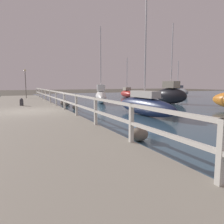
# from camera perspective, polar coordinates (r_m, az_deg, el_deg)

# --- Properties ---
(ground_plane) EXTENTS (120.00, 120.00, 0.00)m
(ground_plane) POSITION_cam_1_polar(r_m,az_deg,el_deg) (13.14, -20.85, -1.32)
(ground_plane) COLOR #4C473D
(dock_walkway) EXTENTS (4.23, 36.00, 0.36)m
(dock_walkway) POSITION_cam_1_polar(r_m,az_deg,el_deg) (13.12, -20.89, -0.55)
(dock_walkway) COLOR gray
(dock_walkway) RESTS_ON ground
(railing) EXTENTS (0.10, 32.50, 1.01)m
(railing) POSITION_cam_1_polar(r_m,az_deg,el_deg) (13.30, -12.36, 3.61)
(railing) COLOR silver
(railing) RESTS_ON dock_walkway
(boulder_water_edge) EXTENTS (0.69, 0.62, 0.52)m
(boulder_water_edge) POSITION_cam_1_polar(r_m,az_deg,el_deg) (18.99, -12.34, 2.32)
(boulder_water_edge) COLOR gray
(boulder_water_edge) RESTS_ON ground
(boulder_mid_strip) EXTENTS (0.43, 0.39, 0.32)m
(boulder_mid_strip) POSITION_cam_1_polar(r_m,az_deg,el_deg) (16.20, -9.61, 1.20)
(boulder_mid_strip) COLOR #666056
(boulder_mid_strip) RESTS_ON ground
(boulder_far_strip) EXTENTS (0.37, 0.33, 0.27)m
(boulder_far_strip) POSITION_cam_1_polar(r_m,az_deg,el_deg) (19.48, -11.45, 2.10)
(boulder_far_strip) COLOR gray
(boulder_far_strip) RESTS_ON ground
(boulder_upstream) EXTENTS (0.61, 0.55, 0.46)m
(boulder_upstream) POSITION_cam_1_polar(r_m,az_deg,el_deg) (7.27, 7.07, -5.77)
(boulder_upstream) COLOR slate
(boulder_upstream) RESTS_ON ground
(mooring_bollard) EXTENTS (0.25, 0.25, 0.52)m
(mooring_bollard) POSITION_cam_1_polar(r_m,az_deg,el_deg) (16.56, -22.57, 2.44)
(mooring_bollard) COLOR #333338
(mooring_bollard) RESTS_ON dock_walkway
(dock_lamp) EXTENTS (0.24, 0.24, 3.06)m
(dock_lamp) POSITION_cam_1_polar(r_m,az_deg,el_deg) (24.96, -21.70, 8.37)
(dock_lamp) COLOR #514C47
(dock_lamp) RESTS_ON dock_walkway
(sailboat_gray) EXTENTS (2.39, 5.80, 5.34)m
(sailboat_gray) POSITION_cam_1_polar(r_m,az_deg,el_deg) (35.67, 16.70, 5.16)
(sailboat_gray) COLOR gray
(sailboat_gray) RESTS_ON water_surface
(sailboat_red) EXTENTS (1.73, 4.40, 5.46)m
(sailboat_red) POSITION_cam_1_polar(r_m,az_deg,el_deg) (30.71, 3.89, 4.91)
(sailboat_red) COLOR red
(sailboat_red) RESTS_ON water_surface
(sailboat_navy) EXTENTS (1.00, 5.63, 7.26)m
(sailboat_navy) POSITION_cam_1_polar(r_m,az_deg,el_deg) (13.10, 8.48, 1.87)
(sailboat_navy) COLOR #192347
(sailboat_navy) RESTS_ON water_surface
(sailboat_white) EXTENTS (2.91, 5.80, 7.33)m
(sailboat_white) POSITION_cam_1_polar(r_m,az_deg,el_deg) (21.87, -2.92, 4.34)
(sailboat_white) COLOR white
(sailboat_white) RESTS_ON water_surface
(sailboat_black) EXTENTS (2.11, 3.73, 7.42)m
(sailboat_black) POSITION_cam_1_polar(r_m,az_deg,el_deg) (21.68, 15.09, 4.48)
(sailboat_black) COLOR black
(sailboat_black) RESTS_ON water_surface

